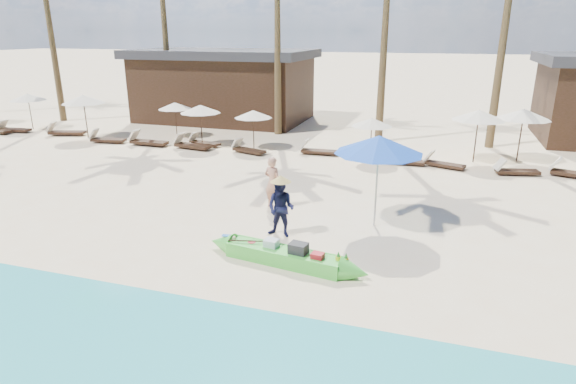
% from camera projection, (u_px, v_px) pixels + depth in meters
% --- Properties ---
extents(ground, '(240.00, 240.00, 0.00)m').
position_uv_depth(ground, '(224.00, 247.00, 12.57)').
color(ground, beige).
rests_on(ground, ground).
extents(wet_sand_strip, '(240.00, 4.50, 0.01)m').
position_uv_depth(wet_sand_strip, '(98.00, 368.00, 8.05)').
color(wet_sand_strip, tan).
rests_on(wet_sand_strip, ground).
extents(green_canoe, '(4.73, 1.04, 0.60)m').
position_uv_depth(green_canoe, '(284.00, 256.00, 11.64)').
color(green_canoe, green).
rests_on(green_canoe, ground).
extents(tourist, '(0.69, 0.54, 1.66)m').
position_uv_depth(tourist, '(273.00, 182.00, 15.18)').
color(tourist, tan).
rests_on(tourist, ground).
extents(vendor_green, '(0.83, 0.67, 1.62)m').
position_uv_depth(vendor_green, '(281.00, 208.00, 13.02)').
color(vendor_green, '#15163A').
rests_on(vendor_green, ground).
extents(blue_umbrella, '(2.47, 2.47, 2.66)m').
position_uv_depth(blue_umbrella, '(379.00, 145.00, 13.21)').
color(blue_umbrella, '#99999E').
rests_on(blue_umbrella, ground).
extents(resort_parasol_1, '(1.96, 1.96, 2.02)m').
position_uv_depth(resort_parasol_1, '(28.00, 97.00, 27.16)').
color(resort_parasol_1, '#331D15').
rests_on(resort_parasol_1, ground).
extents(lounger_1_right, '(1.83, 0.72, 0.61)m').
position_uv_depth(lounger_1_right, '(13.00, 129.00, 26.76)').
color(lounger_1_right, '#331D15').
rests_on(lounger_1_right, ground).
extents(resort_parasol_2, '(2.18, 2.18, 2.24)m').
position_uv_depth(resort_parasol_2, '(83.00, 99.00, 24.78)').
color(resort_parasol_2, '#331D15').
rests_on(resort_parasol_2, ground).
extents(lounger_2_left, '(2.06, 1.14, 0.67)m').
position_uv_depth(lounger_2_left, '(64.00, 131.00, 25.91)').
color(lounger_2_left, '#331D15').
rests_on(lounger_2_left, ground).
extents(resort_parasol_3, '(1.77, 1.77, 1.82)m').
position_uv_depth(resort_parasol_3, '(175.00, 106.00, 25.15)').
color(resort_parasol_3, '#331D15').
rests_on(resort_parasol_3, ground).
extents(lounger_3_left, '(1.86, 0.81, 0.61)m').
position_uv_depth(lounger_3_left, '(106.00, 139.00, 24.24)').
color(lounger_3_left, '#331D15').
rests_on(lounger_3_left, ground).
extents(lounger_3_right, '(1.99, 0.65, 0.67)m').
position_uv_depth(lounger_3_right, '(147.00, 141.00, 23.67)').
color(lounger_3_right, '#331D15').
rests_on(lounger_3_right, ground).
extents(resort_parasol_4, '(1.95, 1.95, 2.01)m').
position_uv_depth(resort_parasol_4, '(200.00, 109.00, 23.08)').
color(resort_parasol_4, '#331D15').
rests_on(resort_parasol_4, ground).
extents(lounger_4_left, '(1.98, 0.87, 0.65)m').
position_uv_depth(lounger_4_left, '(191.00, 144.00, 22.99)').
color(lounger_4_left, '#331D15').
rests_on(lounger_4_left, ground).
extents(lounger_4_right, '(1.75, 0.87, 0.57)m').
position_uv_depth(lounger_4_right, '(203.00, 142.00, 23.62)').
color(lounger_4_right, '#331D15').
rests_on(lounger_4_right, ground).
extents(resort_parasol_5, '(1.79, 1.79, 1.84)m').
position_uv_depth(resort_parasol_5, '(253.00, 114.00, 22.56)').
color(resort_parasol_5, '#331D15').
rests_on(resort_parasol_5, ground).
extents(lounger_5_left, '(1.78, 1.01, 0.58)m').
position_uv_depth(lounger_5_left, '(247.00, 149.00, 22.20)').
color(lounger_5_left, '#331D15').
rests_on(lounger_5_left, ground).
extents(resort_parasol_6, '(1.78, 1.78, 1.84)m').
position_uv_depth(resort_parasol_6, '(372.00, 122.00, 20.60)').
color(resort_parasol_6, '#331D15').
rests_on(resort_parasol_6, ground).
extents(lounger_6_left, '(1.79, 0.61, 0.60)m').
position_uv_depth(lounger_6_left, '(317.00, 150.00, 21.96)').
color(lounger_6_left, '#331D15').
rests_on(lounger_6_left, ground).
extents(lounger_6_right, '(1.70, 0.59, 0.57)m').
position_uv_depth(lounger_6_right, '(402.00, 160.00, 20.30)').
color(lounger_6_right, '#331D15').
rests_on(lounger_6_right, ground).
extents(resort_parasol_7, '(2.18, 2.18, 2.25)m').
position_uv_depth(resort_parasol_7, '(479.00, 115.00, 20.10)').
color(resort_parasol_7, '#331D15').
rests_on(resort_parasol_7, ground).
extents(lounger_7_left, '(1.74, 1.01, 0.56)m').
position_uv_depth(lounger_7_left, '(442.00, 163.00, 19.87)').
color(lounger_7_left, '#331D15').
rests_on(lounger_7_left, ground).
extents(lounger_7_right, '(1.77, 0.89, 0.58)m').
position_uv_depth(lounger_7_right, '(514.00, 170.00, 18.82)').
color(lounger_7_right, '#331D15').
rests_on(lounger_7_right, ground).
extents(resort_parasol_8, '(2.21, 2.21, 2.27)m').
position_uv_depth(resort_parasol_8, '(524.00, 114.00, 20.20)').
color(resort_parasol_8, '#331D15').
rests_on(resort_parasol_8, ground).
extents(lounger_8_left, '(1.95, 1.08, 0.63)m').
position_uv_depth(lounger_8_left, '(573.00, 172.00, 18.49)').
color(lounger_8_left, '#331D15').
rests_on(lounger_8_left, ground).
extents(pavilion_west, '(10.80, 6.60, 4.30)m').
position_uv_depth(pavilion_west, '(224.00, 85.00, 29.98)').
color(pavilion_west, '#331D15').
rests_on(pavilion_west, ground).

